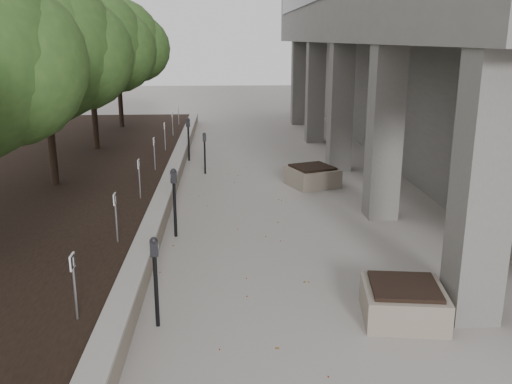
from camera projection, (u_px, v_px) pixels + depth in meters
name	position (u px, v px, depth m)	size (l,w,h in m)	color
ground	(250.00, 360.00, 7.34)	(90.00, 90.00, 0.00)	gray
retaining_wall	(172.00, 179.00, 15.83)	(0.39, 26.00, 0.50)	gray
planting_bed	(42.00, 182.00, 15.64)	(7.00, 26.00, 0.40)	black
crabapple_tree_3	(45.00, 80.00, 13.94)	(4.60, 4.00, 5.44)	#28491C
crabapple_tree_4	(91.00, 69.00, 18.75)	(4.60, 4.00, 5.44)	#28491C
crabapple_tree_5	(118.00, 63.00, 23.56)	(4.60, 4.00, 5.44)	#28491C
parking_sign_2	(75.00, 287.00, 7.46)	(0.04, 0.22, 0.96)	black
parking_sign_3	(116.00, 218.00, 10.35)	(0.04, 0.22, 0.96)	black
parking_sign_4	(139.00, 179.00, 13.23)	(0.04, 0.22, 0.96)	black
parking_sign_5	(154.00, 154.00, 16.12)	(0.04, 0.22, 0.96)	black
parking_sign_6	(165.00, 136.00, 19.00)	(0.04, 0.22, 0.96)	black
parking_sign_7	(173.00, 124.00, 21.89)	(0.04, 0.22, 0.96)	black
parking_sign_8	(178.00, 114.00, 24.78)	(0.04, 0.22, 0.96)	black
parking_meter_2	(156.00, 282.00, 8.02)	(0.14, 0.10, 1.40)	black
parking_meter_3	(175.00, 203.00, 11.73)	(0.15, 0.11, 1.51)	black
parking_meter_4	(205.00, 153.00, 17.30)	(0.13, 0.09, 1.32)	black
parking_meter_5	(189.00, 139.00, 19.17)	(0.15, 0.11, 1.50)	black
planter_front	(403.00, 301.00, 8.36)	(1.19, 1.19, 0.56)	gray
planter_back	(312.00, 176.00, 15.98)	(1.26, 1.26, 0.59)	gray
berry_scatter	(235.00, 232.00, 12.14)	(3.30, 14.10, 0.02)	maroon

